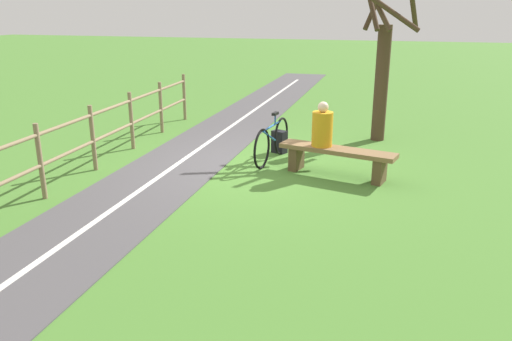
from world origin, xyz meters
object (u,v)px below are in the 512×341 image
(bench, at_px, (337,156))
(person_seated, at_px, (322,127))
(bicycle, at_px, (272,141))
(backpack, at_px, (280,142))
(tree_far_left, at_px, (382,66))

(bench, xyz_separation_m, person_seated, (0.29, -0.07, 0.49))
(person_seated, bearing_deg, bench, -180.00)
(person_seated, distance_m, bicycle, 1.25)
(bench, distance_m, person_seated, 0.57)
(bicycle, distance_m, backpack, 0.64)
(bench, distance_m, bicycle, 1.46)
(bench, bearing_deg, backpack, -28.57)
(person_seated, height_order, bicycle, person_seated)
(bench, relative_size, person_seated, 2.66)
(bench, height_order, backpack, bench)
(person_seated, distance_m, tree_far_left, 3.00)
(bench, bearing_deg, person_seated, 0.00)
(bicycle, distance_m, tree_far_left, 3.20)
(bicycle, xyz_separation_m, tree_far_left, (-1.90, -2.25, 1.27))
(person_seated, xyz_separation_m, tree_far_left, (-0.85, -2.76, 0.82))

